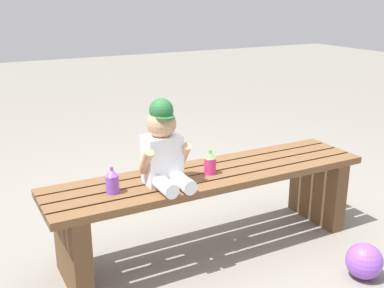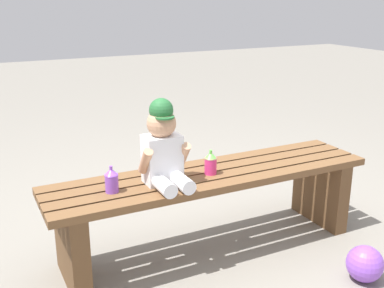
{
  "view_description": "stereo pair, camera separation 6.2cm",
  "coord_description": "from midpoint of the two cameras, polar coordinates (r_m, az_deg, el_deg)",
  "views": [
    {
      "loc": [
        -1.13,
        -1.91,
        1.28
      ],
      "look_at": [
        -0.14,
        -0.05,
        0.61
      ],
      "focal_mm": 44.21,
      "sensor_mm": 36.0,
      "label": 1
    },
    {
      "loc": [
        -1.07,
        -1.94,
        1.28
      ],
      "look_at": [
        -0.14,
        -0.05,
        0.61
      ],
      "focal_mm": 44.21,
      "sensor_mm": 36.0,
      "label": 2
    }
  ],
  "objects": [
    {
      "name": "sippy_cup_right",
      "position": [
        2.33,
        1.43,
        -2.26
      ],
      "size": [
        0.06,
        0.06,
        0.12
      ],
      "color": "#E5337F",
      "rests_on": "park_bench"
    },
    {
      "name": "child_figure",
      "position": [
        2.17,
        -4.25,
        -0.46
      ],
      "size": [
        0.23,
        0.27,
        0.4
      ],
      "color": "white",
      "rests_on": "park_bench"
    },
    {
      "name": "ground_plane",
      "position": [
        2.56,
        1.51,
        -12.37
      ],
      "size": [
        16.0,
        16.0,
        0.0
      ],
      "primitive_type": "plane",
      "color": "gray"
    },
    {
      "name": "sippy_cup_left",
      "position": [
        2.14,
        -10.43,
        -4.38
      ],
      "size": [
        0.06,
        0.06,
        0.12
      ],
      "color": "#8C4CCC",
      "rests_on": "park_bench"
    },
    {
      "name": "park_bench",
      "position": [
        2.42,
        1.57,
        -6.31
      ],
      "size": [
        1.68,
        0.39,
        0.43
      ],
      "color": "brown",
      "rests_on": "ground_plane"
    },
    {
      "name": "toy_ball",
      "position": [
        2.41,
        19.35,
        -13.18
      ],
      "size": [
        0.17,
        0.17,
        0.17
      ],
      "primitive_type": "sphere",
      "color": "#8C4CCC",
      "rests_on": "ground_plane"
    }
  ]
}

